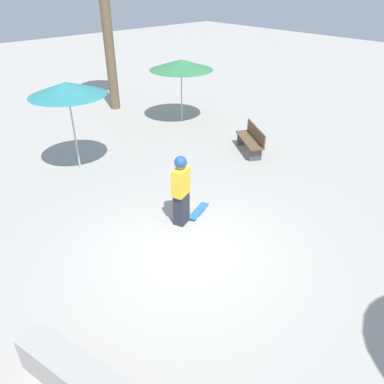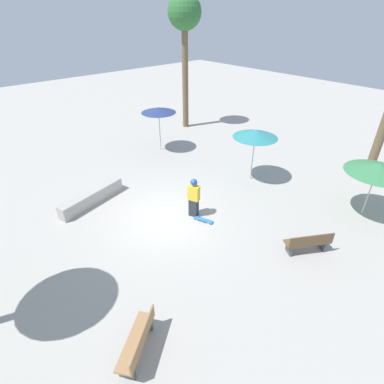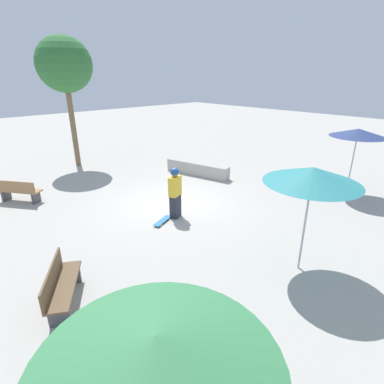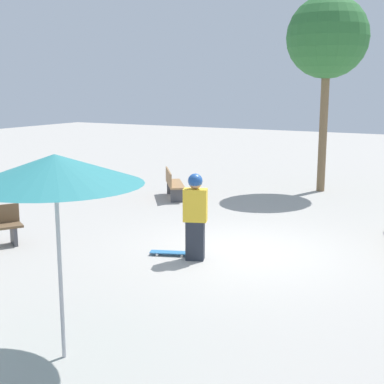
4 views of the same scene
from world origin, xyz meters
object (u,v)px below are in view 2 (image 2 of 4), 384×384
object	(u,v)px
skater_main	(194,196)
shade_umbrella_green	(378,168)
concrete_ledge	(92,197)
bench_near	(138,342)
shade_umbrella_teal	(255,134)
shade_umbrella_navy	(159,110)
palm_tree_center_left	(185,20)
skateboard	(203,220)
bench_far	(308,243)

from	to	relation	value
skater_main	shade_umbrella_green	distance (m)	7.07
concrete_ledge	bench_near	world-z (taller)	bench_near
bench_near	shade_umbrella_teal	xyz separation A→B (m)	(9.02, 3.75, 1.94)
shade_umbrella_navy	bench_near	bearing A→B (deg)	-129.23
shade_umbrella_teal	palm_tree_center_left	world-z (taller)	palm_tree_center_left
skater_main	skateboard	bearing A→B (deg)	-18.59
bench_far	palm_tree_center_left	distance (m)	15.02
skateboard	shade_umbrella_green	bearing A→B (deg)	31.42
skater_main	skateboard	xyz separation A→B (m)	(0.02, -0.56, -0.86)
concrete_ledge	bench_far	xyz separation A→B (m)	(4.16, -7.83, 0.13)
skateboard	bench_near	world-z (taller)	bench_near
shade_umbrella_teal	shade_umbrella_navy	world-z (taller)	shade_umbrella_teal
concrete_ledge	palm_tree_center_left	size ratio (longest dim) A/B	0.39
shade_umbrella_green	palm_tree_center_left	distance (m)	13.80
shade_umbrella_navy	concrete_ledge	bearing A→B (deg)	-154.87
bench_near	shade_umbrella_navy	world-z (taller)	shade_umbrella_navy
bench_near	shade_umbrella_green	xyz separation A→B (m)	(10.09, -1.22, 1.70)
shade_umbrella_teal	palm_tree_center_left	size ratio (longest dim) A/B	0.32
skater_main	palm_tree_center_left	world-z (taller)	palm_tree_center_left
bench_near	palm_tree_center_left	bearing A→B (deg)	9.10
bench_far	shade_umbrella_teal	world-z (taller)	shade_umbrella_teal
skateboard	shade_umbrella_green	distance (m)	6.91
bench_near	shade_umbrella_green	world-z (taller)	shade_umbrella_green
bench_near	skateboard	bearing A→B (deg)	-6.17
shade_umbrella_teal	shade_umbrella_green	bearing A→B (deg)	-77.83
concrete_ledge	skater_main	bearing A→B (deg)	-53.20
concrete_ledge	shade_umbrella_green	world-z (taller)	shade_umbrella_green
skateboard	bench_far	bearing A→B (deg)	0.61
concrete_ledge	bench_far	distance (m)	8.87
bench_near	palm_tree_center_left	distance (m)	17.65
skateboard	palm_tree_center_left	size ratio (longest dim) A/B	0.10
skater_main	shade_umbrella_teal	distance (m)	4.42
concrete_ledge	bench_far	size ratio (longest dim) A/B	1.98
bench_near	bench_far	xyz separation A→B (m)	(6.33, -0.88, 0.00)
concrete_ledge	shade_umbrella_navy	bearing A→B (deg)	25.13
shade_umbrella_green	palm_tree_center_left	xyz separation A→B (m)	(1.56, 12.95, 4.50)
shade_umbrella_green	shade_umbrella_navy	size ratio (longest dim) A/B	0.93
skateboard	shade_umbrella_teal	bearing A→B (deg)	81.95
shade_umbrella_navy	shade_umbrella_green	bearing A→B (deg)	-78.34
shade_umbrella_teal	shade_umbrella_navy	size ratio (longest dim) A/B	1.00
bench_near	shade_umbrella_navy	xyz separation A→B (m)	(7.85, 9.62, 1.96)
shade_umbrella_green	shade_umbrella_teal	bearing A→B (deg)	102.17
shade_umbrella_teal	palm_tree_center_left	xyz separation A→B (m)	(2.63, 7.97, 4.27)
bench_far	shade_umbrella_green	size ratio (longest dim) A/B	0.68
concrete_ledge	shade_umbrella_navy	size ratio (longest dim) A/B	1.24
concrete_ledge	palm_tree_center_left	distance (m)	12.36
skateboard	shade_umbrella_teal	xyz separation A→B (m)	(4.14, 0.95, 2.30)
shade_umbrella_green	palm_tree_center_left	bearing A→B (deg)	83.14
skateboard	shade_umbrella_green	world-z (taller)	shade_umbrella_green
skateboard	palm_tree_center_left	bearing A→B (deg)	121.87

